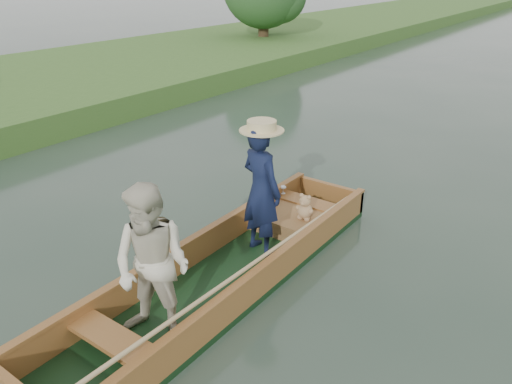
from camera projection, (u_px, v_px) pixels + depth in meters
The scene contains 3 objects.
ground at pixel (226, 283), 5.81m from camera, with size 120.00×120.00×0.00m, color #283D30.
trees_far at pixel (463, 4), 11.78m from camera, with size 21.92×13.68×4.35m.
punt at pixel (220, 246), 5.48m from camera, with size 1.12×5.00×1.76m.
Camera 1 is at (3.13, -3.71, 3.38)m, focal length 35.00 mm.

